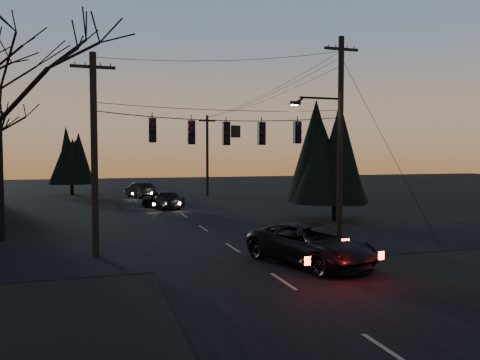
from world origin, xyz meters
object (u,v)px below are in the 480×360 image
object	(u,v)px
suv_near	(311,245)
utility_pole_far_l	(94,192)
utility_pole_right	(339,242)
utility_pole_far_r	(207,195)
evergreen_right	(335,157)
utility_pole_left	(96,257)
sedan_oncoming_a	(163,199)
sedan_oncoming_b	(140,190)

from	to	relation	value
suv_near	utility_pole_far_l	bearing A→B (deg)	82.62
utility_pole_far_l	suv_near	xyz separation A→B (m)	(8.00, -40.00, 0.78)
utility_pole_right	utility_pole_far_l	size ratio (longest dim) A/B	1.25
utility_pole_far_r	suv_near	world-z (taller)	utility_pole_far_r
utility_pole_right	evergreen_right	bearing A→B (deg)	62.98
utility_pole_left	utility_pole_far_l	bearing A→B (deg)	90.00
utility_pole_left	suv_near	xyz separation A→B (m)	(8.00, -4.00, 0.78)
utility_pole_right	utility_pole_far_l	xyz separation A→B (m)	(-11.50, 36.00, 0.00)
sedan_oncoming_a	sedan_oncoming_b	xyz separation A→B (m)	(-0.79, 10.82, -0.01)
utility_pole_far_r	sedan_oncoming_a	world-z (taller)	utility_pole_far_r
sedan_oncoming_a	suv_near	bearing A→B (deg)	74.32
utility_pole_far_r	utility_pole_far_l	distance (m)	14.01
utility_pole_far_r	evergreen_right	distance (m)	22.11
evergreen_right	utility_pole_right	bearing A→B (deg)	-117.02
sedan_oncoming_a	utility_pole_left	bearing A→B (deg)	49.77
utility_pole_left	evergreen_right	distance (m)	16.74
utility_pole_far_r	sedan_oncoming_b	world-z (taller)	utility_pole_far_r
evergreen_right	utility_pole_left	bearing A→B (deg)	-156.20
suv_near	sedan_oncoming_a	bearing A→B (deg)	78.89
evergreen_right	sedan_oncoming_a	distance (m)	14.65
utility_pole_right	sedan_oncoming_a	world-z (taller)	utility_pole_right
utility_pole_far_r	evergreen_right	xyz separation A→B (m)	(3.34, -21.46, 4.17)
utility_pole_left	sedan_oncoming_a	xyz separation A→B (m)	(5.20, 17.03, 0.75)
utility_pole_far_l	sedan_oncoming_b	size ratio (longest dim) A/B	1.79
utility_pole_far_l	suv_near	bearing A→B (deg)	-78.70
sedan_oncoming_a	sedan_oncoming_b	world-z (taller)	sedan_oncoming_a
sedan_oncoming_b	utility_pole_left	bearing A→B (deg)	62.61
utility_pole_left	utility_pole_far_r	distance (m)	30.27
utility_pole_left	sedan_oncoming_b	xyz separation A→B (m)	(4.41, 27.85, 0.74)
utility_pole_right	utility_pole_left	world-z (taller)	utility_pole_right
evergreen_right	suv_near	size ratio (longest dim) A/B	1.28
evergreen_right	utility_pole_far_r	bearing A→B (deg)	98.84
utility_pole_left	sedan_oncoming_a	bearing A→B (deg)	73.02
utility_pole_right	utility_pole_far_l	world-z (taller)	utility_pole_right
utility_pole_left	utility_pole_far_r	bearing A→B (deg)	67.67
utility_pole_far_l	evergreen_right	world-z (taller)	evergreen_right
utility_pole_left	utility_pole_far_l	distance (m)	36.00
utility_pole_left	sedan_oncoming_b	bearing A→B (deg)	80.99
utility_pole_far_r	utility_pole_far_l	world-z (taller)	utility_pole_far_r
suv_near	sedan_oncoming_a	size ratio (longest dim) A/B	1.27
utility_pole_far_r	sedan_oncoming_a	size ratio (longest dim) A/B	1.94
utility_pole_right	utility_pole_left	size ratio (longest dim) A/B	1.18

